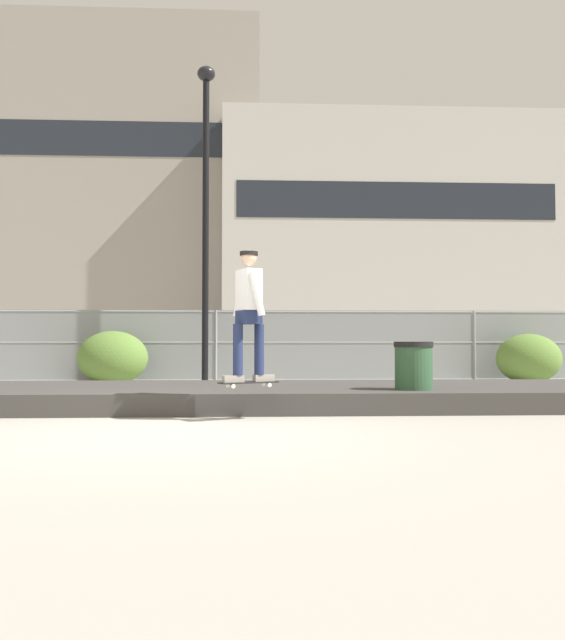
% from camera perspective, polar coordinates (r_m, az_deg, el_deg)
% --- Properties ---
extents(ground_plane, '(120.00, 120.00, 0.00)m').
position_cam_1_polar(ground_plane, '(7.30, -10.04, -10.00)').
color(ground_plane, '#9E998E').
extents(gravel_berm, '(13.82, 3.26, 0.31)m').
position_cam_1_polar(gravel_berm, '(10.50, -7.78, -6.70)').
color(gravel_berm, '#3D3A38').
rests_on(gravel_berm, ground_plane).
extents(skateboard, '(0.81, 0.52, 0.07)m').
position_cam_1_polar(skateboard, '(8.44, -3.04, -5.61)').
color(skateboard, black).
extents(skater, '(0.69, 0.62, 1.74)m').
position_cam_1_polar(skater, '(8.44, -3.03, 1.19)').
color(skater, gray).
rests_on(skater, skateboard).
extents(chain_fence, '(26.99, 0.06, 1.85)m').
position_cam_1_polar(chain_fence, '(16.48, -5.94, -2.30)').
color(chain_fence, gray).
rests_on(chain_fence, ground_plane).
extents(street_lamp, '(0.44, 0.44, 7.83)m').
position_cam_1_polar(street_lamp, '(16.12, -6.85, 11.50)').
color(street_lamp, black).
rests_on(street_lamp, ground_plane).
extents(parked_car_near, '(4.56, 2.28, 1.66)m').
position_cam_1_polar(parked_car_near, '(19.16, -15.36, -2.48)').
color(parked_car_near, navy).
rests_on(parked_car_near, ground_plane).
extents(parked_car_mid, '(4.56, 2.27, 1.66)m').
position_cam_1_polar(parked_car_mid, '(19.37, 5.49, -2.54)').
color(parked_car_mid, '#B7BABF').
rests_on(parked_car_mid, ground_plane).
extents(library_building, '(28.07, 13.40, 24.86)m').
position_cam_1_polar(library_building, '(54.81, -17.25, 10.10)').
color(library_building, gray).
rests_on(library_building, ground_plane).
extents(office_block, '(23.73, 13.20, 17.18)m').
position_cam_1_polar(office_block, '(50.74, 8.54, 6.59)').
color(office_block, '#B2AFA8').
rests_on(office_block, ground_plane).
extents(shrub_left, '(1.68, 1.37, 1.30)m').
position_cam_1_polar(shrub_left, '(15.94, -14.87, -3.28)').
color(shrub_left, '#567A33').
rests_on(shrub_left, ground_plane).
extents(shrub_center, '(1.59, 1.30, 1.23)m').
position_cam_1_polar(shrub_center, '(17.01, 21.06, -3.23)').
color(shrub_center, '#567A33').
rests_on(shrub_center, ground_plane).
extents(trash_bin, '(0.59, 0.59, 1.03)m').
position_cam_1_polar(trash_bin, '(9.83, 11.60, -4.88)').
color(trash_bin, '#2D5133').
rests_on(trash_bin, ground_plane).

